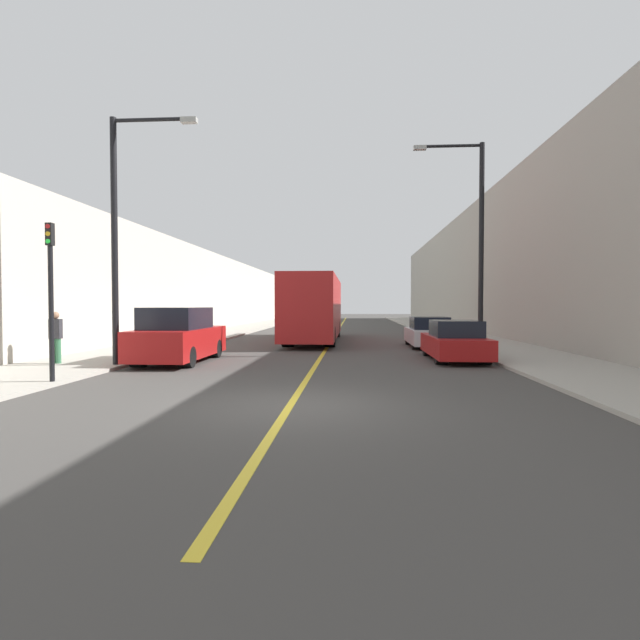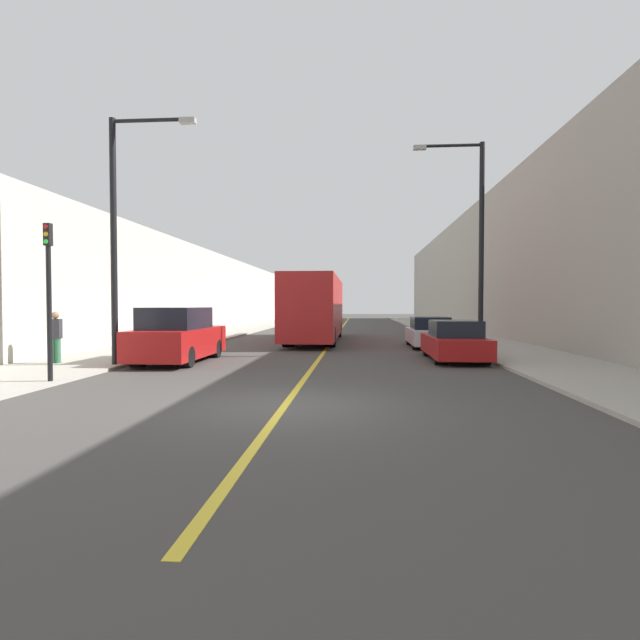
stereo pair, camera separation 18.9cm
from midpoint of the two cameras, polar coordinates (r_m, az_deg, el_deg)
ground_plane at (r=10.01m, az=-3.51°, el=-9.76°), size 200.00×200.00×0.00m
sidewalk_left at (r=40.82m, az=-8.66°, el=-1.01°), size 3.78×72.00×0.10m
sidewalk_right at (r=40.29m, az=13.74°, el=-1.08°), size 3.78×72.00×0.10m
building_row_left at (r=41.84m, az=-13.88°, el=3.15°), size 4.00×72.00×6.13m
building_row_right at (r=41.14m, az=19.16°, el=5.35°), size 4.00×72.00×9.31m
road_center_line at (r=39.78m, az=2.47°, el=-1.13°), size 0.16×72.00×0.01m
bus at (r=27.32m, az=-0.28°, el=1.42°), size 2.52×12.10×3.45m
parked_suv_left at (r=18.03m, az=-15.64°, el=-1.86°), size 2.00×4.99×1.91m
car_right_near at (r=18.58m, az=15.37°, el=-2.46°), size 1.82×4.56×1.44m
car_right_mid at (r=24.06m, az=12.61°, el=-1.50°), size 1.86×4.49×1.44m
street_lamp_left at (r=17.18m, az=-21.50°, el=10.15°), size 2.78×0.24×7.76m
street_lamp_right at (r=20.95m, az=17.60°, el=9.38°), size 2.78×0.24×8.29m
traffic_light at (r=13.99m, az=-28.23°, el=2.52°), size 0.16×0.18×3.90m
pedestrian at (r=18.26m, az=-27.72°, el=-1.68°), size 0.37×0.23×1.67m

